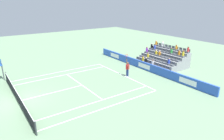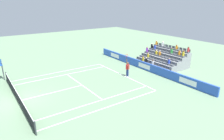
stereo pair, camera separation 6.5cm
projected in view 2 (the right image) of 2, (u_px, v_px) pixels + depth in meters
ground_plane at (18, 101)px, 18.11m from camera, size 80.00×80.00×0.00m
line_baseline at (123, 75)px, 24.53m from camera, size 10.97×0.10×0.01m
line_service at (82, 85)px, 21.57m from camera, size 8.23×0.10×0.01m
line_centre_service at (53, 92)px, 19.84m from camera, size 0.10×6.40×0.01m
line_singles_sideline_left at (63, 75)px, 24.52m from camera, size 0.10×11.89×0.01m
line_singles_sideline_right at (98, 101)px, 18.12m from camera, size 0.10×11.89×0.01m
line_doubles_sideline_left at (59, 72)px, 25.58m from camera, size 0.10×11.89×0.01m
line_doubles_sideline_right at (107, 107)px, 17.06m from camera, size 0.10×11.89×0.01m
line_centre_mark at (122, 75)px, 24.48m from camera, size 0.10×0.20×0.01m
sponsor_barrier at (145, 66)px, 26.33m from camera, size 19.75×0.22×1.01m
tennis_net at (17, 96)px, 17.95m from camera, size 11.97×0.10×1.07m
tennis_player at (127, 68)px, 23.79m from camera, size 0.52×0.38×2.85m
stadium_stand at (163, 59)px, 28.15m from camera, size 6.20×4.75×3.02m
loose_tennis_ball at (40, 91)px, 20.13m from camera, size 0.07×0.07×0.07m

